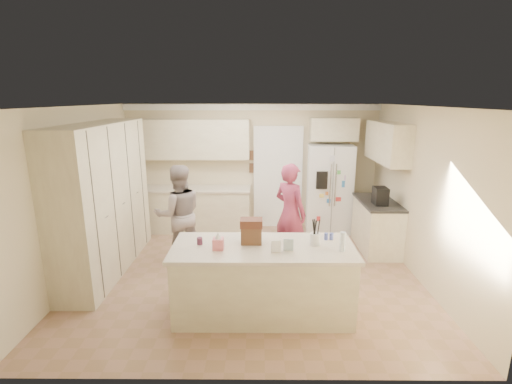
{
  "coord_description": "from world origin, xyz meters",
  "views": [
    {
      "loc": [
        0.14,
        -5.4,
        2.72
      ],
      "look_at": [
        0.1,
        0.35,
        1.25
      ],
      "focal_mm": 26.0,
      "sensor_mm": 36.0,
      "label": 1
    }
  ],
  "objects_px": {
    "utensil_crock": "(315,239)",
    "dollhouse_body": "(251,235)",
    "teen_girl": "(290,213)",
    "refrigerator": "(329,188)",
    "island_base": "(263,281)",
    "tissue_box": "(218,244)",
    "teen_boy": "(179,214)",
    "coffee_maker": "(380,196)"
  },
  "relations": [
    {
      "from": "utensil_crock",
      "to": "dollhouse_body",
      "type": "distance_m",
      "value": 0.8
    },
    {
      "from": "teen_girl",
      "to": "refrigerator",
      "type": "bearing_deg",
      "value": -77.39
    },
    {
      "from": "island_base",
      "to": "teen_girl",
      "type": "relative_size",
      "value": 1.31
    },
    {
      "from": "island_base",
      "to": "tissue_box",
      "type": "height_order",
      "value": "tissue_box"
    },
    {
      "from": "refrigerator",
      "to": "teen_boy",
      "type": "bearing_deg",
      "value": -146.26
    },
    {
      "from": "coffee_maker",
      "to": "refrigerator",
      "type": "bearing_deg",
      "value": 117.6
    },
    {
      "from": "coffee_maker",
      "to": "teen_girl",
      "type": "relative_size",
      "value": 0.18
    },
    {
      "from": "refrigerator",
      "to": "utensil_crock",
      "type": "height_order",
      "value": "refrigerator"
    },
    {
      "from": "refrigerator",
      "to": "dollhouse_body",
      "type": "bearing_deg",
      "value": -112.64
    },
    {
      "from": "refrigerator",
      "to": "dollhouse_body",
      "type": "distance_m",
      "value": 3.42
    },
    {
      "from": "tissue_box",
      "to": "teen_boy",
      "type": "distance_m",
      "value": 1.88
    },
    {
      "from": "coffee_maker",
      "to": "island_base",
      "type": "relative_size",
      "value": 0.14
    },
    {
      "from": "utensil_crock",
      "to": "teen_boy",
      "type": "distance_m",
      "value": 2.55
    },
    {
      "from": "island_base",
      "to": "tissue_box",
      "type": "xyz_separation_m",
      "value": [
        -0.55,
        -0.1,
        0.56
      ]
    },
    {
      "from": "utensil_crock",
      "to": "dollhouse_body",
      "type": "relative_size",
      "value": 0.58
    },
    {
      "from": "utensil_crock",
      "to": "teen_girl",
      "type": "distance_m",
      "value": 1.61
    },
    {
      "from": "island_base",
      "to": "tissue_box",
      "type": "relative_size",
      "value": 15.71
    },
    {
      "from": "teen_boy",
      "to": "teen_girl",
      "type": "distance_m",
      "value": 1.86
    },
    {
      "from": "tissue_box",
      "to": "teen_boy",
      "type": "xyz_separation_m",
      "value": [
        -0.84,
        1.67,
        -0.16
      ]
    },
    {
      "from": "island_base",
      "to": "teen_girl",
      "type": "distance_m",
      "value": 1.76
    },
    {
      "from": "refrigerator",
      "to": "island_base",
      "type": "distance_m",
      "value": 3.47
    },
    {
      "from": "tissue_box",
      "to": "teen_boy",
      "type": "height_order",
      "value": "teen_boy"
    },
    {
      "from": "coffee_maker",
      "to": "utensil_crock",
      "type": "distance_m",
      "value": 2.32
    },
    {
      "from": "island_base",
      "to": "dollhouse_body",
      "type": "distance_m",
      "value": 0.62
    },
    {
      "from": "coffee_maker",
      "to": "teen_girl",
      "type": "bearing_deg",
      "value": -170.75
    },
    {
      "from": "refrigerator",
      "to": "teen_girl",
      "type": "height_order",
      "value": "refrigerator"
    },
    {
      "from": "island_base",
      "to": "utensil_crock",
      "type": "bearing_deg",
      "value": 4.4
    },
    {
      "from": "coffee_maker",
      "to": "teen_girl",
      "type": "distance_m",
      "value": 1.61
    },
    {
      "from": "island_base",
      "to": "dollhouse_body",
      "type": "relative_size",
      "value": 8.46
    },
    {
      "from": "tissue_box",
      "to": "teen_boy",
      "type": "bearing_deg",
      "value": 116.56
    },
    {
      "from": "coffee_maker",
      "to": "teen_boy",
      "type": "xyz_separation_m",
      "value": [
        -3.44,
        -0.33,
        -0.24
      ]
    },
    {
      "from": "refrigerator",
      "to": "island_base",
      "type": "bearing_deg",
      "value": -109.66
    },
    {
      "from": "refrigerator",
      "to": "coffee_maker",
      "type": "relative_size",
      "value": 6.0
    },
    {
      "from": "island_base",
      "to": "coffee_maker",
      "type": "bearing_deg",
      "value": 42.83
    },
    {
      "from": "dollhouse_body",
      "to": "utensil_crock",
      "type": "bearing_deg",
      "value": -3.58
    },
    {
      "from": "refrigerator",
      "to": "dollhouse_body",
      "type": "relative_size",
      "value": 6.92
    },
    {
      "from": "coffee_maker",
      "to": "island_base",
      "type": "height_order",
      "value": "coffee_maker"
    },
    {
      "from": "utensil_crock",
      "to": "teen_boy",
      "type": "xyz_separation_m",
      "value": [
        -2.04,
        1.52,
        -0.17
      ]
    },
    {
      "from": "coffee_maker",
      "to": "teen_boy",
      "type": "relative_size",
      "value": 0.18
    },
    {
      "from": "tissue_box",
      "to": "teen_girl",
      "type": "height_order",
      "value": "teen_girl"
    },
    {
      "from": "dollhouse_body",
      "to": "tissue_box",
      "type": "bearing_deg",
      "value": -153.43
    },
    {
      "from": "island_base",
      "to": "teen_boy",
      "type": "bearing_deg",
      "value": 131.39
    }
  ]
}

